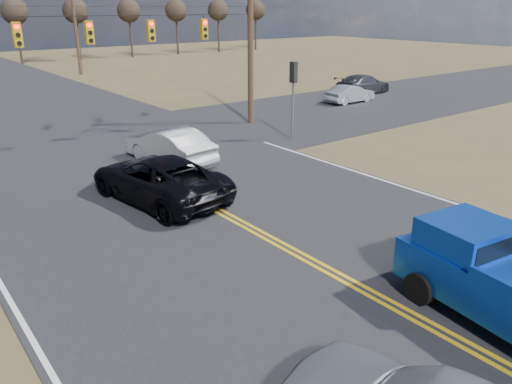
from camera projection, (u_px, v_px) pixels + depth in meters
ground at (427, 325)px, 10.64m from camera, size 160.00×160.00×0.00m
road_main at (187, 195)px, 18.03m from camera, size 14.00×120.00×0.02m
road_cross at (102, 148)px, 23.95m from camera, size 120.00×12.00×0.02m
signal_gantry at (102, 38)px, 22.32m from camera, size 19.60×4.83×10.00m
utility_poles at (98, 35)px, 21.39m from camera, size 19.60×58.32×10.00m
treeline at (31, 19)px, 28.59m from camera, size 87.00×117.80×7.40m
pickup_truck at (511, 286)px, 10.30m from camera, size 2.65×5.44×1.96m
black_suv at (158, 178)px, 17.29m from camera, size 3.38×5.98×1.58m
white_car_queue at (170, 146)px, 21.34m from camera, size 2.13×4.86×1.55m
dgrey_car_queue at (145, 174)px, 18.17m from camera, size 2.22×4.54×1.27m
cross_car_east_near at (350, 94)px, 35.04m from camera, size 1.37×3.82×1.25m
cross_car_east_far at (363, 84)px, 38.44m from camera, size 2.71×5.42×1.51m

